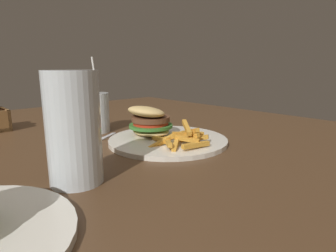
{
  "coord_description": "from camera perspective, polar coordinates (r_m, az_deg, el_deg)",
  "views": [
    {
      "loc": [
        -0.56,
        0.3,
        0.92
      ],
      "look_at": [
        -0.09,
        -0.13,
        0.78
      ],
      "focal_mm": 30.0,
      "sensor_mm": 36.0,
      "label": 1
    }
  ],
  "objects": [
    {
      "name": "spoon",
      "position": [
        0.65,
        -16.0,
        -3.46
      ],
      "size": [
        0.1,
        0.15,
        0.01
      ],
      "rotation": [
        0.0,
        0.0,
        2.1
      ],
      "color": "silver",
      "rests_on": "dining_table"
    },
    {
      "name": "beer_glass",
      "position": [
        0.44,
        -18.58,
        -1.32
      ],
      "size": [
        0.08,
        0.08,
        0.17
      ],
      "color": "silver",
      "rests_on": "dining_table"
    },
    {
      "name": "juice_glass",
      "position": [
        0.78,
        -14.69,
        2.48
      ],
      "size": [
        0.08,
        0.08,
        0.2
      ],
      "color": "silver",
      "rests_on": "dining_table"
    },
    {
      "name": "dining_table",
      "position": [
        0.69,
        -13.68,
        -10.37
      ],
      "size": [
        1.38,
        1.39,
        0.74
      ],
      "color": "#4C331E",
      "rests_on": "ground_plane"
    },
    {
      "name": "meal_plate_near",
      "position": [
        0.66,
        -1.55,
        -1.19
      ],
      "size": [
        0.27,
        0.27,
        0.09
      ],
      "color": "silver",
      "rests_on": "dining_table"
    }
  ]
}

